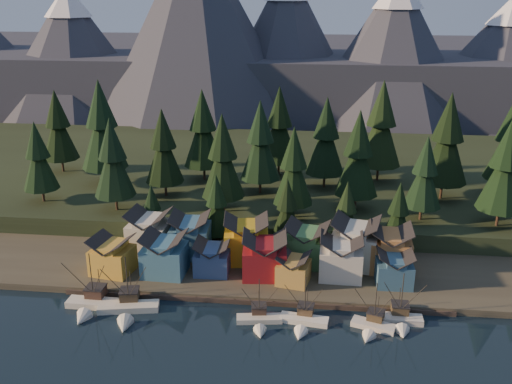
# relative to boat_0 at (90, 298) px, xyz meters

# --- Properties ---
(ground) EXTENTS (500.00, 500.00, 0.00)m
(ground) POSITION_rel_boat_0_xyz_m (32.60, -9.51, -2.47)
(ground) COLOR black
(ground) RESTS_ON ground
(shore_strip) EXTENTS (400.00, 50.00, 1.50)m
(shore_strip) POSITION_rel_boat_0_xyz_m (32.60, 30.49, -1.72)
(shore_strip) COLOR #383529
(shore_strip) RESTS_ON ground
(hillside) EXTENTS (420.00, 100.00, 6.00)m
(hillside) POSITION_rel_boat_0_xyz_m (32.60, 80.49, 0.53)
(hillside) COLOR black
(hillside) RESTS_ON ground
(dock) EXTENTS (80.00, 4.00, 1.00)m
(dock) POSITION_rel_boat_0_xyz_m (32.60, 6.99, -1.97)
(dock) COLOR #40362E
(dock) RESTS_ON ground
(mountain_ridge) EXTENTS (560.00, 190.00, 90.00)m
(mountain_ridge) POSITION_rel_boat_0_xyz_m (28.41, 204.08, 23.59)
(mountain_ridge) COLOR #3F4151
(mountain_ridge) RESTS_ON ground
(boat_0) EXTENTS (10.76, 11.69, 12.82)m
(boat_0) POSITION_rel_boat_0_xyz_m (0.00, 0.00, 0.00)
(boat_0) COLOR silver
(boat_0) RESTS_ON ground
(boat_1) EXTENTS (12.72, 13.49, 12.75)m
(boat_1) POSITION_rel_boat_0_xyz_m (7.99, -0.82, -0.19)
(boat_1) COLOR beige
(boat_1) RESTS_ON ground
(boat_3) EXTENTS (9.30, 9.92, 9.90)m
(boat_3) POSITION_rel_boat_0_xyz_m (34.37, -1.62, -0.65)
(boat_3) COLOR beige
(boat_3) RESTS_ON ground
(boat_4) EXTENTS (9.81, 10.47, 10.52)m
(boat_4) POSITION_rel_boat_0_xyz_m (42.76, -1.11, -0.52)
(boat_4) COLOR white
(boat_4) RESTS_ON ground
(boat_5) EXTENTS (8.88, 9.38, 10.41)m
(boat_5) POSITION_rel_boat_0_xyz_m (55.76, -1.44, -0.43)
(boat_5) COLOR silver
(boat_5) RESTS_ON ground
(boat_6) EXTENTS (8.83, 9.60, 11.37)m
(boat_6) POSITION_rel_boat_0_xyz_m (61.37, 1.21, -0.19)
(boat_6) COLOR beige
(boat_6) RESTS_ON ground
(house_front_0) EXTENTS (9.59, 9.22, 8.38)m
(house_front_0) POSITION_rel_boat_0_xyz_m (0.28, 13.14, 3.43)
(house_front_0) COLOR gold
(house_front_0) RESTS_ON shore_strip
(house_front_1) EXTENTS (9.39, 9.04, 9.38)m
(house_front_1) POSITION_rel_boat_0_xyz_m (11.88, 13.78, 3.96)
(house_front_1) COLOR #386A86
(house_front_1) RESTS_ON shore_strip
(house_front_2) EXTENTS (7.59, 7.65, 7.35)m
(house_front_2) POSITION_rel_boat_0_xyz_m (22.14, 15.58, 2.89)
(house_front_2) COLOR #334B7A
(house_front_2) RESTS_ON shore_strip
(house_front_3) EXTENTS (10.14, 9.74, 9.56)m
(house_front_3) POSITION_rel_boat_0_xyz_m (33.72, 15.35, 4.05)
(house_front_3) COLOR maroon
(house_front_3) RESTS_ON shore_strip
(house_front_4) EXTENTS (7.70, 8.10, 6.63)m
(house_front_4) POSITION_rel_boat_0_xyz_m (40.13, 12.89, 2.51)
(house_front_4) COLOR #A6823B
(house_front_4) RESTS_ON shore_strip
(house_front_5) EXTENTS (9.25, 8.45, 9.53)m
(house_front_5) POSITION_rel_boat_0_xyz_m (50.14, 16.45, 4.03)
(house_front_5) COLOR beige
(house_front_5) RESTS_ON shore_strip
(house_front_6) EXTENTS (7.58, 7.18, 7.44)m
(house_front_6) POSITION_rel_boat_0_xyz_m (61.35, 14.34, 2.94)
(house_front_6) COLOR #315875
(house_front_6) RESTS_ON shore_strip
(house_back_0) EXTENTS (10.13, 9.79, 10.26)m
(house_back_0) POSITION_rel_boat_0_xyz_m (5.55, 24.29, 4.42)
(house_back_0) COLOR beige
(house_back_0) RESTS_ON shore_strip
(house_back_1) EXTENTS (9.34, 9.45, 10.04)m
(house_back_1) POSITION_rel_boat_0_xyz_m (15.47, 23.64, 4.30)
(house_back_1) COLOR #3A6889
(house_back_1) RESTS_ON shore_strip
(house_back_2) EXTENTS (10.90, 10.19, 10.50)m
(house_back_2) POSITION_rel_boat_0_xyz_m (28.83, 22.27, 4.54)
(house_back_2) COLOR gold
(house_back_2) RESTS_ON shore_strip
(house_back_3) EXTENTS (10.77, 9.92, 9.63)m
(house_back_3) POSITION_rel_boat_0_xyz_m (42.73, 22.27, 4.09)
(house_back_3) COLOR #447D46
(house_back_3) RESTS_ON shore_strip
(house_back_4) EXTENTS (11.86, 11.55, 11.04)m
(house_back_4) POSITION_rel_boat_0_xyz_m (53.53, 22.80, 4.83)
(house_back_4) COLOR beige
(house_back_4) RESTS_ON shore_strip
(house_back_5) EXTENTS (9.23, 9.34, 10.09)m
(house_back_5) POSITION_rel_boat_0_xyz_m (61.16, 21.48, 4.32)
(house_back_5) COLOR #A9713C
(house_back_5) RESTS_ON shore_strip
(tree_hill_0) EXTENTS (9.54, 9.54, 22.23)m
(tree_hill_0) POSITION_rel_boat_0_xyz_m (-29.40, 42.49, 15.68)
(tree_hill_0) COLOR #332319
(tree_hill_0) RESTS_ON hillside
(tree_hill_1) EXTENTS (13.27, 13.27, 30.90)m
(tree_hill_1) POSITION_rel_boat_0_xyz_m (-17.40, 58.49, 20.43)
(tree_hill_1) COLOR #332319
(tree_hill_1) RESTS_ON hillside
(tree_hill_2) EXTENTS (10.62, 10.62, 24.74)m
(tree_hill_2) POSITION_rel_boat_0_xyz_m (-7.40, 38.49, 17.05)
(tree_hill_2) COLOR #332319
(tree_hill_2) RESTS_ON hillside
(tree_hill_3) EXTENTS (10.61, 10.61, 24.71)m
(tree_hill_3) POSITION_rel_boat_0_xyz_m (2.60, 50.49, 17.04)
(tree_hill_3) COLOR #332319
(tree_hill_3) RESTS_ON hillside
(tree_hill_4) EXTENTS (11.81, 11.81, 27.50)m
(tree_hill_4) POSITION_rel_boat_0_xyz_m (10.60, 65.49, 18.57)
(tree_hill_4) COLOR #332319
(tree_hill_4) RESTS_ON hillside
(tree_hill_5) EXTENTS (11.12, 11.12, 25.90)m
(tree_hill_5) POSITION_rel_boat_0_xyz_m (20.60, 40.49, 17.69)
(tree_hill_5) COLOR #332319
(tree_hill_5) RESTS_ON hillside
(tree_hill_6) EXTENTS (11.42, 11.42, 26.61)m
(tree_hill_6) POSITION_rel_boat_0_xyz_m (28.60, 55.49, 18.07)
(tree_hill_6) COLOR #332319
(tree_hill_6) RESTS_ON hillside
(tree_hill_7) EXTENTS (10.12, 10.12, 23.57)m
(tree_hill_7) POSITION_rel_boat_0_xyz_m (38.60, 38.49, 16.41)
(tree_hill_7) COLOR #332319
(tree_hill_7) RESTS_ON hillside
(tree_hill_8) EXTENTS (11.40, 11.40, 26.57)m
(tree_hill_8) POSITION_rel_boat_0_xyz_m (46.60, 62.49, 18.05)
(tree_hill_8) COLOR #332319
(tree_hill_8) RESTS_ON hillside
(tree_hill_9) EXTENTS (11.40, 11.40, 26.56)m
(tree_hill_9) POSITION_rel_boat_0_xyz_m (54.60, 45.49, 18.05)
(tree_hill_9) COLOR #332319
(tree_hill_9) RESTS_ON hillside
(tree_hill_10) EXTENTS (12.98, 12.98, 30.25)m
(tree_hill_10) POSITION_rel_boat_0_xyz_m (62.60, 70.49, 20.07)
(tree_hill_10) COLOR #332319
(tree_hill_10) RESTS_ON hillside
(tree_hill_11) EXTENTS (9.31, 9.31, 21.69)m
(tree_hill_11) POSITION_rel_boat_0_xyz_m (70.60, 40.49, 15.38)
(tree_hill_11) COLOR #332319
(tree_hill_11) RESTS_ON hillside
(tree_hill_12) EXTENTS (12.65, 12.65, 29.46)m
(tree_hill_12) POSITION_rel_boat_0_xyz_m (78.60, 56.49, 19.64)
(tree_hill_12) COLOR #332319
(tree_hill_12) RESTS_ON hillside
(tree_hill_13) EXTENTS (11.48, 11.48, 26.75)m
(tree_hill_13) POSITION_rel_boat_0_xyz_m (88.60, 38.49, 18.16)
(tree_hill_13) COLOR #332319
(tree_hill_13) RESTS_ON hillside
(tree_hill_14) EXTENTS (11.77, 11.77, 27.42)m
(tree_hill_14) POSITION_rel_boat_0_xyz_m (96.60, 62.49, 18.52)
(tree_hill_14) COLOR #332319
(tree_hill_14) RESTS_ON hillside
(tree_hill_15) EXTENTS (11.86, 11.86, 27.63)m
(tree_hill_15) POSITION_rel_boat_0_xyz_m (32.60, 72.49, 18.63)
(tree_hill_15) COLOR #332319
(tree_hill_15) RESTS_ON hillside
(tree_hill_16) EXTENTS (11.14, 11.14, 25.94)m
(tree_hill_16) POSITION_rel_boat_0_xyz_m (-35.40, 68.49, 17.71)
(tree_hill_16) COLOR #332319
(tree_hill_16) RESTS_ON hillside
(tree_shore_0) EXTENTS (6.33, 6.33, 14.74)m
(tree_shore_0) POSITION_rel_boat_0_xyz_m (4.60, 30.49, 7.08)
(tree_shore_0) COLOR #332319
(tree_shore_0) RESTS_ON shore_strip
(tree_shore_1) EXTENTS (7.75, 7.75, 18.04)m
(tree_shore_1) POSITION_rel_boat_0_xyz_m (20.60, 30.49, 8.89)
(tree_shore_1) COLOR #332319
(tree_shore_1) RESTS_ON shore_strip
(tree_shore_2) EXTENTS (7.56, 7.56, 17.61)m
(tree_shore_2) POSITION_rel_boat_0_xyz_m (37.60, 30.49, 8.65)
(tree_shore_2) COLOR #332319
(tree_shore_2) RESTS_ON shore_strip
(tree_shore_3) EXTENTS (7.44, 7.44, 17.33)m
(tree_shore_3) POSITION_rel_boat_0_xyz_m (51.60, 30.49, 8.49)
(tree_shore_3) COLOR #332319
(tree_shore_3) RESTS_ON shore_strip
(tree_shore_4) EXTENTS (7.56, 7.56, 17.62)m
(tree_shore_4) POSITION_rel_boat_0_xyz_m (63.60, 30.49, 8.65)
(tree_shore_4) COLOR #332319
(tree_shore_4) RESTS_ON shore_strip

